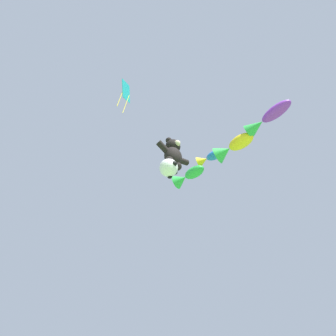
{
  "coord_description": "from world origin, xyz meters",
  "views": [
    {
      "loc": [
        -4.22,
        -0.43,
        1.4
      ],
      "look_at": [
        0.62,
        5.11,
        10.34
      ],
      "focal_mm": 28.0,
      "sensor_mm": 36.0,
      "label": 1
    }
  ],
  "objects": [
    {
      "name": "fish_kite_cobalt",
      "position": [
        3.8,
        5.09,
        13.81
      ],
      "size": [
        1.08,
        1.69,
        0.7
      ],
      "color": "blue"
    },
    {
      "name": "soccer_ball_kite",
      "position": [
        0.16,
        4.53,
        9.44
      ],
      "size": [
        0.82,
        0.82,
        0.76
      ],
      "color": "white"
    },
    {
      "name": "fish_kite_violet",
      "position": [
        3.85,
        1.24,
        13.29
      ],
      "size": [
        0.87,
        2.51,
        0.81
      ],
      "color": "purple"
    },
    {
      "name": "diamond_kite",
      "position": [
        -2.03,
        5.67,
        15.41
      ],
      "size": [
        1.19,
        0.92,
        2.96
      ],
      "color": "#19ADB2"
    },
    {
      "name": "fish_kite_emerald",
      "position": [
        3.53,
        6.65,
        13.3
      ],
      "size": [
        1.16,
        2.12,
        0.89
      ],
      "color": "green"
    },
    {
      "name": "teddy_bear_kite",
      "position": [
        0.61,
        4.74,
        11.05
      ],
      "size": [
        1.88,
        0.83,
        1.9
      ],
      "color": "black"
    },
    {
      "name": "fish_kite_goldfin",
      "position": [
        3.74,
        3.4,
        13.05
      ],
      "size": [
        1.24,
        2.3,
        0.98
      ],
      "color": "yellow"
    }
  ]
}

